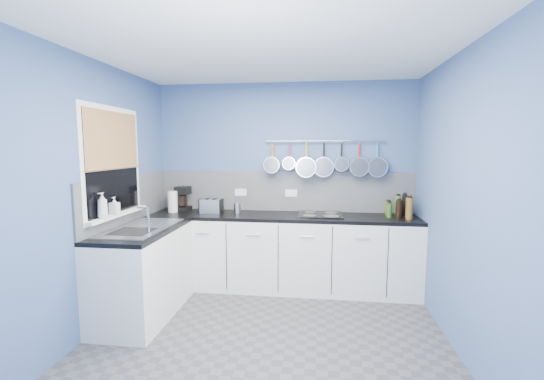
% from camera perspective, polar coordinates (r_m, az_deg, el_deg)
% --- Properties ---
extents(floor, '(3.20, 3.00, 0.02)m').
position_cam_1_polar(floor, '(3.50, -0.83, -22.45)').
color(floor, '#47474C').
rests_on(floor, ground).
extents(ceiling, '(3.20, 3.00, 0.02)m').
position_cam_1_polar(ceiling, '(3.17, -0.92, 21.56)').
color(ceiling, white).
rests_on(ceiling, ground).
extents(wall_back, '(3.20, 0.02, 2.50)m').
position_cam_1_polar(wall_back, '(4.58, 1.85, 1.08)').
color(wall_back, '#415C90').
rests_on(wall_back, ground).
extents(wall_front, '(3.20, 0.02, 2.50)m').
position_cam_1_polar(wall_front, '(1.64, -8.57, -9.09)').
color(wall_front, '#415C90').
rests_on(wall_front, ground).
extents(wall_left, '(0.02, 3.00, 2.50)m').
position_cam_1_polar(wall_left, '(3.69, -26.48, -0.97)').
color(wall_left, '#415C90').
rests_on(wall_left, ground).
extents(wall_right, '(0.02, 3.00, 2.50)m').
position_cam_1_polar(wall_right, '(3.28, 28.22, -1.94)').
color(wall_right, '#415C90').
rests_on(wall_right, ground).
extents(backsplash_back, '(3.20, 0.02, 0.50)m').
position_cam_1_polar(backsplash_back, '(4.57, 1.81, -0.19)').
color(backsplash_back, '#95979B').
rests_on(backsplash_back, wall_back).
extents(backsplash_left, '(0.02, 1.80, 0.50)m').
position_cam_1_polar(backsplash_left, '(4.19, -21.61, -1.28)').
color(backsplash_left, '#95979B').
rests_on(backsplash_left, wall_left).
extents(cabinet_run_back, '(3.20, 0.60, 0.86)m').
position_cam_1_polar(cabinet_run_back, '(4.44, 1.41, -9.91)').
color(cabinet_run_back, silver).
rests_on(cabinet_run_back, ground).
extents(worktop_back, '(3.20, 0.60, 0.04)m').
position_cam_1_polar(worktop_back, '(4.33, 1.43, -4.19)').
color(worktop_back, black).
rests_on(worktop_back, cabinet_run_back).
extents(cabinet_run_left, '(0.60, 1.20, 0.86)m').
position_cam_1_polar(cabinet_run_left, '(3.97, -19.57, -12.34)').
color(cabinet_run_left, silver).
rests_on(cabinet_run_left, ground).
extents(worktop_left, '(0.60, 1.20, 0.04)m').
position_cam_1_polar(worktop_left, '(3.85, -19.83, -5.98)').
color(worktop_left, black).
rests_on(worktop_left, cabinet_run_left).
extents(window_frame, '(0.01, 1.00, 1.10)m').
position_cam_1_polar(window_frame, '(3.90, -23.83, 3.96)').
color(window_frame, white).
rests_on(window_frame, wall_left).
extents(window_glass, '(0.01, 0.90, 1.00)m').
position_cam_1_polar(window_glass, '(3.89, -23.76, 3.96)').
color(window_glass, black).
rests_on(window_glass, wall_left).
extents(bamboo_blind, '(0.01, 0.90, 0.55)m').
position_cam_1_polar(bamboo_blind, '(3.89, -23.82, 7.28)').
color(bamboo_blind, tan).
rests_on(bamboo_blind, wall_left).
extents(window_sill, '(0.10, 0.98, 0.03)m').
position_cam_1_polar(window_sill, '(3.94, -23.17, -3.54)').
color(window_sill, white).
rests_on(window_sill, wall_left).
extents(sink_unit, '(0.50, 0.95, 0.01)m').
position_cam_1_polar(sink_unit, '(3.84, -19.85, -5.63)').
color(sink_unit, silver).
rests_on(sink_unit, worktop_left).
extents(mixer_tap, '(0.12, 0.08, 0.26)m').
position_cam_1_polar(mixer_tap, '(3.59, -18.96, -4.39)').
color(mixer_tap, silver).
rests_on(mixer_tap, worktop_left).
extents(socket_left, '(0.15, 0.01, 0.09)m').
position_cam_1_polar(socket_left, '(4.65, -4.97, -0.35)').
color(socket_left, white).
rests_on(socket_left, backsplash_back).
extents(socket_right, '(0.15, 0.01, 0.09)m').
position_cam_1_polar(socket_right, '(4.55, 3.05, -0.48)').
color(socket_right, white).
rests_on(socket_right, backsplash_back).
extents(pot_rail, '(1.45, 0.02, 0.02)m').
position_cam_1_polar(pot_rail, '(4.48, 8.23, 7.67)').
color(pot_rail, silver).
rests_on(pot_rail, wall_back).
extents(soap_bottle_a, '(0.11, 0.12, 0.24)m').
position_cam_1_polar(soap_bottle_a, '(3.67, -25.22, -2.21)').
color(soap_bottle_a, white).
rests_on(soap_bottle_a, window_sill).
extents(soap_bottle_b, '(0.08, 0.08, 0.17)m').
position_cam_1_polar(soap_bottle_b, '(3.84, -23.64, -2.28)').
color(soap_bottle_b, white).
rests_on(soap_bottle_b, window_sill).
extents(paper_towel, '(0.14, 0.14, 0.26)m').
position_cam_1_polar(paper_towel, '(4.65, -15.42, -1.80)').
color(paper_towel, white).
rests_on(paper_towel, worktop_back).
extents(coffee_maker, '(0.19, 0.21, 0.31)m').
position_cam_1_polar(coffee_maker, '(4.71, -13.97, -1.36)').
color(coffee_maker, black).
rests_on(coffee_maker, worktop_back).
extents(toaster, '(0.27, 0.17, 0.17)m').
position_cam_1_polar(toaster, '(4.53, -9.58, -2.47)').
color(toaster, silver).
rests_on(toaster, worktop_back).
extents(canister, '(0.11, 0.11, 0.12)m').
position_cam_1_polar(canister, '(4.46, -5.49, -2.83)').
color(canister, silver).
rests_on(canister, worktop_back).
extents(hob, '(0.52, 0.46, 0.01)m').
position_cam_1_polar(hob, '(4.34, 7.65, -3.88)').
color(hob, black).
rests_on(hob, worktop_back).
extents(pan_0, '(0.20, 0.12, 0.39)m').
position_cam_1_polar(pan_0, '(4.51, 0.06, 5.23)').
color(pan_0, silver).
rests_on(pan_0, pot_rail).
extents(pan_1, '(0.16, 0.11, 0.35)m').
position_cam_1_polar(pan_1, '(4.49, 2.75, 5.48)').
color(pan_1, silver).
rests_on(pan_1, pot_rail).
extents(pan_2, '(0.25, 0.13, 0.44)m').
position_cam_1_polar(pan_2, '(4.48, 5.46, 4.87)').
color(pan_2, silver).
rests_on(pan_2, pot_rail).
extents(pan_3, '(0.25, 0.07, 0.44)m').
position_cam_1_polar(pan_3, '(4.47, 8.18, 4.86)').
color(pan_3, silver).
rests_on(pan_3, pot_rail).
extents(pan_4, '(0.18, 0.10, 0.37)m').
position_cam_1_polar(pan_4, '(4.48, 10.91, 5.27)').
color(pan_4, silver).
rests_on(pan_4, pot_rail).
extents(pan_5, '(0.24, 0.09, 0.43)m').
position_cam_1_polar(pan_5, '(4.50, 13.60, 4.83)').
color(pan_5, silver).
rests_on(pan_5, pot_rail).
extents(pan_6, '(0.24, 0.09, 0.43)m').
position_cam_1_polar(pan_6, '(4.53, 16.28, 4.72)').
color(pan_6, silver).
rests_on(pan_6, pot_rail).
extents(condiment_0, '(0.06, 0.06, 0.25)m').
position_cam_1_polar(condiment_0, '(4.53, 20.20, -2.25)').
color(condiment_0, black).
rests_on(condiment_0, worktop_back).
extents(condiment_1, '(0.07, 0.07, 0.24)m').
position_cam_1_polar(condiment_1, '(4.51, 19.27, -2.35)').
color(condiment_1, '#3F721E').
rests_on(condiment_1, worktop_back).
extents(condiment_2, '(0.07, 0.07, 0.17)m').
position_cam_1_polar(condiment_2, '(4.48, 17.91, -2.81)').
color(condiment_2, brown).
rests_on(condiment_2, worktop_back).
extents(condiment_3, '(0.05, 0.05, 0.23)m').
position_cam_1_polar(condiment_3, '(4.44, 20.67, -2.60)').
color(condiment_3, '#8C5914').
rests_on(condiment_3, worktop_back).
extents(condiment_4, '(0.07, 0.07, 0.20)m').
position_cam_1_polar(condiment_4, '(4.39, 19.39, -2.84)').
color(condiment_4, black).
rests_on(condiment_4, worktop_back).
extents(condiment_5, '(0.06, 0.06, 0.16)m').
position_cam_1_polar(condiment_5, '(4.37, 18.02, -3.06)').
color(condiment_5, '#265919').
rests_on(condiment_5, worktop_back).
extents(condiment_6, '(0.07, 0.07, 0.24)m').
position_cam_1_polar(condiment_6, '(4.31, 20.88, -2.77)').
color(condiment_6, brown).
rests_on(condiment_6, worktop_back).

